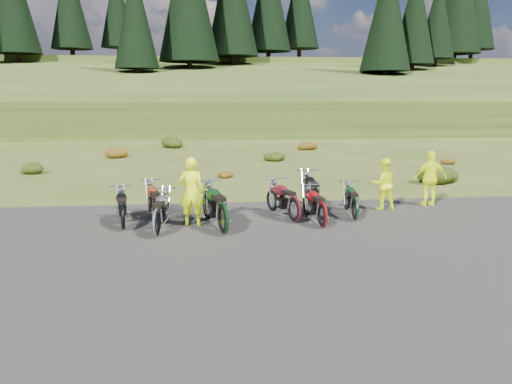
{
  "coord_description": "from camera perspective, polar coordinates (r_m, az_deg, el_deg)",
  "views": [
    {
      "loc": [
        -1.17,
        -12.12,
        3.53
      ],
      "look_at": [
        0.18,
        1.09,
        0.94
      ],
      "focal_mm": 35.0,
      "sensor_mm": 36.0,
      "label": 1
    }
  ],
  "objects": [
    {
      "name": "person_right_a",
      "position": [
        15.89,
        14.36,
        0.79
      ],
      "size": [
        0.79,
        0.63,
        1.59
      ],
      "primitive_type": "imported",
      "rotation": [
        0.0,
        0.0,
        3.11
      ],
      "color": "#E2FA0D",
      "rests_on": "ground"
    },
    {
      "name": "conifer_19",
      "position": [
        84.64,
        -20.58,
        19.79
      ],
      "size": [
        6.16,
        6.16,
        16.0
      ],
      "color": "black",
      "rests_on": "ground"
    },
    {
      "name": "conifer_26",
      "position": [
        65.76,
        14.78,
        19.32
      ],
      "size": [
        6.16,
        6.16,
        16.0
      ],
      "color": "black",
      "rests_on": "ground"
    },
    {
      "name": "shrub_6",
      "position": [
        32.74,
        5.79,
        5.49
      ],
      "size": [
        1.3,
        1.3,
        0.77
      ],
      "primitive_type": "ellipsoid",
      "color": "#6C300D",
      "rests_on": "ground"
    },
    {
      "name": "motorcycle_2",
      "position": [
        12.83,
        -3.74,
        -4.94
      ],
      "size": [
        1.33,
        2.46,
        1.23
      ],
      "primitive_type": null,
      "rotation": [
        0.0,
        0.0,
        1.82
      ],
      "color": "black",
      "rests_on": "ground"
    },
    {
      "name": "conifer_28",
      "position": [
        81.49,
        20.07,
        18.34
      ],
      "size": [
        5.28,
        5.28,
        14.0
      ],
      "color": "black",
      "rests_on": "ground"
    },
    {
      "name": "motorcycle_5",
      "position": [
        15.07,
        6.83,
        -2.58
      ],
      "size": [
        0.78,
        2.26,
        1.18
      ],
      "primitive_type": null,
      "rotation": [
        0.0,
        0.0,
        1.59
      ],
      "color": "black",
      "rests_on": "ground"
    },
    {
      "name": "shrub_2",
      "position": [
        29.32,
        -15.74,
        4.48
      ],
      "size": [
        1.3,
        1.3,
        0.77
      ],
      "primitive_type": "ellipsoid",
      "color": "#6C300D",
      "rests_on": "ground"
    },
    {
      "name": "shrub_3",
      "position": [
        34.22,
        -9.44,
        5.76
      ],
      "size": [
        1.56,
        1.56,
        0.92
      ],
      "primitive_type": "ellipsoid",
      "color": "black",
      "rests_on": "ground"
    },
    {
      "name": "conifer_21",
      "position": [
        63.26,
        -13.65,
        18.97
      ],
      "size": [
        5.28,
        5.28,
        14.0
      ],
      "color": "black",
      "rests_on": "ground"
    },
    {
      "name": "person_right_b",
      "position": [
        16.84,
        19.31,
        1.4
      ],
      "size": [
        1.05,
        0.47,
        1.77
      ],
      "primitive_type": "imported",
      "rotation": [
        0.0,
        0.0,
        3.11
      ],
      "color": "#E2FA0D",
      "rests_on": "ground"
    },
    {
      "name": "motorcycle_4",
      "position": [
        14.03,
        4.36,
        -3.55
      ],
      "size": [
        1.32,
        2.2,
        1.09
      ],
      "primitive_type": null,
      "rotation": [
        0.0,
        0.0,
        1.89
      ],
      "color": "#560E18",
      "rests_on": "ground"
    },
    {
      "name": "motorcycle_6",
      "position": [
        13.55,
        7.56,
        -4.14
      ],
      "size": [
        0.87,
        2.01,
        1.02
      ],
      "primitive_type": null,
      "rotation": [
        0.0,
        0.0,
        1.69
      ],
      "color": "maroon",
      "rests_on": "ground"
    },
    {
      "name": "conifer_25",
      "position": [
        88.92,
        5.05,
        20.81
      ],
      "size": [
        6.6,
        6.6,
        17.0
      ],
      "color": "black",
      "rests_on": "ground"
    },
    {
      "name": "gravel_pad",
      "position": [
        10.78,
        0.73,
        -8.07
      ],
      "size": [
        20.0,
        12.0,
        0.04
      ],
      "primitive_type": "cube",
      "color": "black",
      "rests_on": "ground"
    },
    {
      "name": "motorcycle_3",
      "position": [
        12.83,
        -11.25,
        -5.13
      ],
      "size": [
        0.9,
        2.11,
        1.07
      ],
      "primitive_type": null,
      "rotation": [
        0.0,
        0.0,
        1.46
      ],
      "color": "#ABABB0",
      "rests_on": "ground"
    },
    {
      "name": "motorcycle_0",
      "position": [
        13.67,
        -14.9,
        -4.3
      ],
      "size": [
        0.99,
        2.04,
        1.02
      ],
      "primitive_type": null,
      "rotation": [
        0.0,
        0.0,
        1.75
      ],
      "color": "black",
      "rests_on": "ground"
    },
    {
      "name": "ground",
      "position": [
        12.68,
        -0.31,
        -5.12
      ],
      "size": [
        300.0,
        300.0,
        0.0
      ],
      "primitive_type": "plane",
      "color": "#324416",
      "rests_on": "ground"
    },
    {
      "name": "shrub_8",
      "position": [
        27.66,
        20.81,
        3.48
      ],
      "size": [
        0.77,
        0.77,
        0.45
      ],
      "primitive_type": "ellipsoid",
      "color": "#6C300D",
      "rests_on": "ground"
    },
    {
      "name": "hill_plateau",
      "position": [
        122.17,
        -5.37,
        9.36
      ],
      "size": [
        300.0,
        90.0,
        9.17
      ],
      "primitive_type": "cube",
      "color": "#2A3E14",
      "rests_on": "ground"
    },
    {
      "name": "shrub_1",
      "position": [
        24.93,
        -24.36,
        2.64
      ],
      "size": [
        1.03,
        1.03,
        0.61
      ],
      "primitive_type": "ellipsoid",
      "color": "black",
      "rests_on": "ground"
    },
    {
      "name": "hill_slope",
      "position": [
        62.23,
        -4.8,
        7.77
      ],
      "size": [
        300.0,
        45.97,
        9.37
      ],
      "primitive_type": null,
      "rotation": [
        0.14,
        0.0,
        0.0
      ],
      "color": "#2A3E14",
      "rests_on": "ground"
    },
    {
      "name": "shrub_5",
      "position": [
        27.06,
        2.0,
        4.21
      ],
      "size": [
        1.03,
        1.03,
        0.61
      ],
      "primitive_type": "ellipsoid",
      "color": "black",
      "rests_on": "ground"
    },
    {
      "name": "person_middle",
      "position": [
        13.54,
        -7.37,
        -0.08
      ],
      "size": [
        0.74,
        0.54,
        1.87
      ],
      "primitive_type": "imported",
      "rotation": [
        0.0,
        0.0,
        3.0
      ],
      "color": "#E2FA0D",
      "rests_on": "ground"
    },
    {
      "name": "conifer_27",
      "position": [
        73.55,
        17.71,
        18.8
      ],
      "size": [
        5.72,
        5.72,
        15.0
      ],
      "color": "black",
      "rests_on": "ground"
    },
    {
      "name": "conifer_20",
      "position": [
        89.33,
        -15.62,
        19.77
      ],
      "size": [
        5.72,
        5.72,
        15.0
      ],
      "color": "black",
      "rests_on": "ground"
    },
    {
      "name": "motorcycle_7",
      "position": [
        14.47,
        11.2,
        -3.28
      ],
      "size": [
        0.79,
        1.92,
        0.98
      ],
      "primitive_type": null,
      "rotation": [
        0.0,
        0.0,
        1.48
      ],
      "color": "black",
      "rests_on": "ground"
    },
    {
      "name": "shrub_4",
      "position": [
        21.59,
        -3.73,
        2.23
      ],
      "size": [
        0.77,
        0.77,
        0.45
      ],
      "primitive_type": "ellipsoid",
      "color": "#6C300D",
      "rests_on": "ground"
    },
    {
      "name": "shrub_7",
      "position": [
        21.64,
        20.19,
        2.22
      ],
      "size": [
        1.56,
        1.56,
        0.92
      ],
      "primitive_type": "ellipsoid",
      "color": "black",
      "rests_on": "ground"
    },
    {
      "name": "motorcycle_1",
      "position": [
        14.08,
        -11.13,
        -3.68
      ],
      "size": [
        1.18,
        2.19,
        1.09
      ],
      "primitive_type": null,
      "rotation": [
        0.0,
        0.0,
        1.82
      ],
      "color": "#9F280B",
      "rests_on": "ground"
    }
  ]
}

